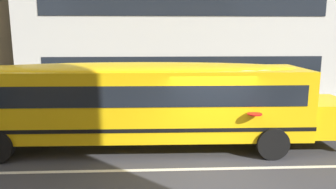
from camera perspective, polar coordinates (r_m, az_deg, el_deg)
name	(u,v)px	position (r m, az deg, el deg)	size (l,w,h in m)	color
ground_plane	(216,169)	(9.31, 8.42, -12.81)	(400.00, 400.00, 0.00)	#38383D
sidewalk_far	(188,108)	(16.24, 3.47, -2.40)	(120.00, 3.00, 0.01)	gray
lane_centreline	(216,169)	(9.30, 8.42, -12.80)	(110.00, 0.16, 0.01)	silver
school_bus	(145,98)	(10.45, -3.99, -0.60)	(12.44, 3.03, 2.78)	yellow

